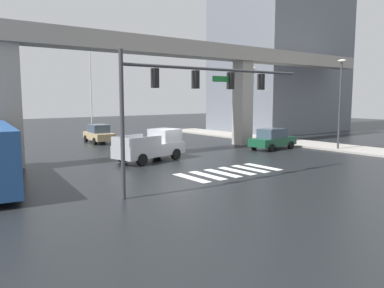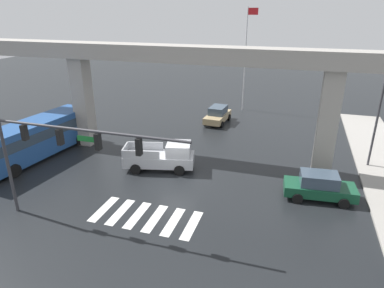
{
  "view_description": "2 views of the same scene",
  "coord_description": "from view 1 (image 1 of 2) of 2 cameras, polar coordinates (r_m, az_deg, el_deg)",
  "views": [
    {
      "loc": [
        -14.66,
        -20.89,
        4.25
      ],
      "look_at": [
        1.18,
        0.27,
        1.03
      ],
      "focal_mm": 35.8,
      "sensor_mm": 36.0,
      "label": 1
    },
    {
      "loc": [
        7.52,
        -20.05,
        11.17
      ],
      "look_at": [
        0.34,
        2.83,
        1.61
      ],
      "focal_mm": 32.02,
      "sensor_mm": 36.0,
      "label": 2
    }
  ],
  "objects": [
    {
      "name": "sedan_dark_green",
      "position": [
        32.23,
        11.9,
        0.74
      ],
      "size": [
        4.44,
        2.25,
        1.72
      ],
      "color": "#14472D",
      "rests_on": "ground"
    },
    {
      "name": "crosswalk_stripes",
      "position": [
        22.1,
        5.63,
        -4.17
      ],
      "size": [
        6.05,
        2.8,
        0.01
      ],
      "color": "silver",
      "rests_on": "ground"
    },
    {
      "name": "ground_plane",
      "position": [
        25.87,
        -1.73,
        -2.52
      ],
      "size": [
        120.0,
        120.0,
        0.0
      ],
      "primitive_type": "plane",
      "color": "black"
    },
    {
      "name": "flagpole",
      "position": [
        43.02,
        -14.77,
        9.69
      ],
      "size": [
        1.16,
        0.12,
        11.32
      ],
      "color": "silver",
      "rests_on": "ground"
    },
    {
      "name": "street_lamp_near_corner",
      "position": [
        32.86,
        21.23,
        7.01
      ],
      "size": [
        0.44,
        0.7,
        7.24
      ],
      "color": "#38383D",
      "rests_on": "ground"
    },
    {
      "name": "sedan_tan",
      "position": [
        37.24,
        -13.71,
        1.51
      ],
      "size": [
        2.21,
        4.42,
        1.72
      ],
      "color": "tan",
      "rests_on": "ground"
    },
    {
      "name": "traffic_signal_mast",
      "position": [
        17.93,
        0.16,
        8.31
      ],
      "size": [
        10.89,
        0.32,
        6.2
      ],
      "color": "#38383D",
      "rests_on": "ground"
    },
    {
      "name": "street_lamp_mid_block",
      "position": [
        38.86,
        9.0,
        7.31
      ],
      "size": [
        0.44,
        0.7,
        7.24
      ],
      "color": "#38383D",
      "rests_on": "ground"
    },
    {
      "name": "elevated_overpass",
      "position": [
        29.12,
        -6.53,
        12.93
      ],
      "size": [
        51.81,
        1.96,
        8.65
      ],
      "color": "#9E9991",
      "rests_on": "ground"
    },
    {
      "name": "pickup_truck",
      "position": [
        26.01,
        -5.82,
        -0.3
      ],
      "size": [
        5.4,
        3.04,
        2.08
      ],
      "color": "#A8AAAF",
      "rests_on": "ground"
    },
    {
      "name": "sidewalk_east",
      "position": [
        37.2,
        14.83,
        0.26
      ],
      "size": [
        4.0,
        36.0,
        0.15
      ],
      "primitive_type": "cube",
      "color": "#9E9991",
      "rests_on": "ground"
    }
  ]
}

